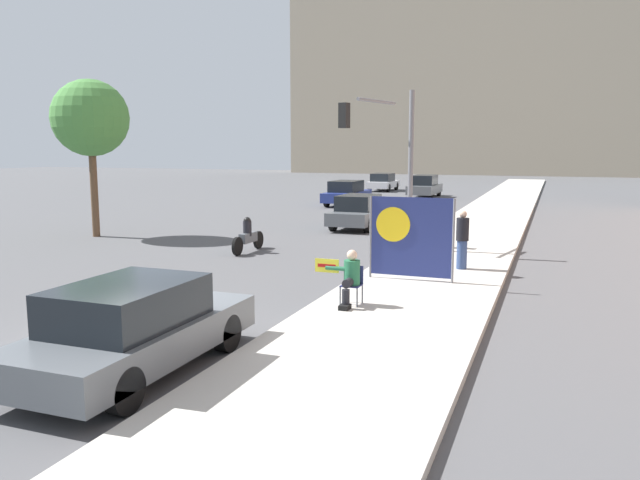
# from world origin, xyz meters

# --- Properties ---
(ground_plane) EXTENTS (160.00, 160.00, 0.00)m
(ground_plane) POSITION_xyz_m (0.00, 0.00, 0.00)
(ground_plane) COLOR #4F4F51
(sidewalk_curb) EXTENTS (3.64, 90.00, 0.15)m
(sidewalk_curb) POSITION_xyz_m (3.85, 15.00, 0.08)
(sidewalk_curb) COLOR #B7B2A8
(sidewalk_curb) RESTS_ON ground_plane
(building_backdrop_far) EXTENTS (52.00, 12.00, 29.63)m
(building_backdrop_far) POSITION_xyz_m (-2.00, 77.54, 14.81)
(building_backdrop_far) COLOR tan
(building_backdrop_far) RESTS_ON ground_plane
(seated_protester) EXTENTS (1.00, 0.77, 1.16)m
(seated_protester) POSITION_xyz_m (2.84, 3.35, 0.77)
(seated_protester) COLOR #474C56
(seated_protester) RESTS_ON sidewalk_curb
(pedestrian_behind) EXTENTS (0.34, 0.34, 1.60)m
(pedestrian_behind) POSITION_xyz_m (4.47, 8.21, 0.96)
(pedestrian_behind) COLOR #334775
(pedestrian_behind) RESTS_ON sidewalk_curb
(protest_banner) EXTENTS (2.14, 0.06, 2.07)m
(protest_banner) POSITION_xyz_m (3.46, 6.28, 1.24)
(protest_banner) COLOR slate
(protest_banner) RESTS_ON sidewalk_curb
(traffic_light_pole) EXTENTS (2.69, 2.45, 5.07)m
(traffic_light_pole) POSITION_xyz_m (1.42, 11.19, 3.58)
(traffic_light_pole) COLOR slate
(traffic_light_pole) RESTS_ON sidewalk_curb
(parked_car_curbside) EXTENTS (1.83, 4.36, 1.43)m
(parked_car_curbside) POSITION_xyz_m (0.88, -1.21, 0.72)
(parked_car_curbside) COLOR #565B60
(parked_car_curbside) RESTS_ON ground_plane
(car_on_road_nearest) EXTENTS (1.71, 4.13, 1.44)m
(car_on_road_nearest) POSITION_xyz_m (-1.06, 16.63, 0.72)
(car_on_road_nearest) COLOR #565B60
(car_on_road_nearest) RESTS_ON ground_plane
(car_on_road_midblock) EXTENTS (1.79, 4.51, 1.48)m
(car_on_road_midblock) POSITION_xyz_m (-4.96, 26.72, 0.74)
(car_on_road_midblock) COLOR navy
(car_on_road_midblock) RESTS_ON ground_plane
(car_on_road_distant) EXTENTS (1.72, 4.47, 1.54)m
(car_on_road_distant) POSITION_xyz_m (-1.83, 34.59, 0.76)
(car_on_road_distant) COLOR #565B60
(car_on_road_distant) RESTS_ON ground_plane
(car_on_road_far_lane) EXTENTS (1.74, 4.17, 1.39)m
(car_on_road_far_lane) POSITION_xyz_m (-6.25, 39.88, 0.70)
(car_on_road_far_lane) COLOR silver
(car_on_road_far_lane) RESTS_ON ground_plane
(motorcycle_on_road) EXTENTS (0.28, 2.11, 1.17)m
(motorcycle_on_road) POSITION_xyz_m (-2.68, 9.45, 0.52)
(motorcycle_on_road) COLOR #565B60
(motorcycle_on_road) RESTS_ON ground_plane
(street_tree_near_curb) EXTENTS (2.90, 2.90, 6.00)m
(street_tree_near_curb) POSITION_xyz_m (-9.91, 10.63, 4.52)
(street_tree_near_curb) COLOR brown
(street_tree_near_curb) RESTS_ON ground_plane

